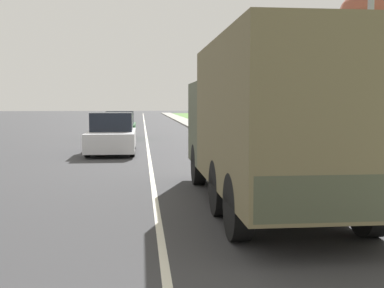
% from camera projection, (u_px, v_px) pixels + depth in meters
% --- Properties ---
extents(ground_plane, '(180.00, 180.00, 0.00)m').
position_uv_depth(ground_plane, '(145.00, 131.00, 36.02)').
color(ground_plane, '#38383A').
extents(lane_centre_stripe, '(0.12, 120.00, 0.00)m').
position_uv_depth(lane_centre_stripe, '(145.00, 131.00, 36.02)').
color(lane_centre_stripe, silver).
rests_on(lane_centre_stripe, ground).
extents(sidewalk_right, '(1.80, 120.00, 0.12)m').
position_uv_depth(sidewalk_right, '(205.00, 129.00, 36.48)').
color(sidewalk_right, '#9E9B93').
rests_on(sidewalk_right, ground).
extents(grass_strip_right, '(7.00, 120.00, 0.02)m').
position_uv_depth(grass_strip_right, '(262.00, 130.00, 36.95)').
color(grass_strip_right, '#56843D').
rests_on(grass_strip_right, ground).
extents(military_truck, '(2.36, 7.60, 3.20)m').
position_uv_depth(military_truck, '(267.00, 120.00, 9.45)').
color(military_truck, '#474C38').
rests_on(military_truck, ground).
extents(car_nearest_ahead, '(1.89, 4.83, 1.67)m').
position_uv_depth(car_nearest_ahead, '(112.00, 135.00, 19.96)').
color(car_nearest_ahead, silver).
rests_on(car_nearest_ahead, ground).
extents(car_second_ahead, '(1.72, 4.07, 1.61)m').
position_uv_depth(car_second_ahead, '(120.00, 127.00, 27.54)').
color(car_second_ahead, '#336B3D').
rests_on(car_second_ahead, ground).
extents(lamp_post, '(1.69, 0.24, 7.06)m').
position_uv_depth(lamp_post, '(362.00, 0.00, 10.50)').
color(lamp_post, gray).
rests_on(lamp_post, sidewalk_right).
extents(tree_mid_right, '(3.08, 3.08, 6.91)m').
position_uv_depth(tree_mid_right, '(375.00, 24.00, 19.80)').
color(tree_mid_right, brown).
rests_on(tree_mid_right, grass_strip_right).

